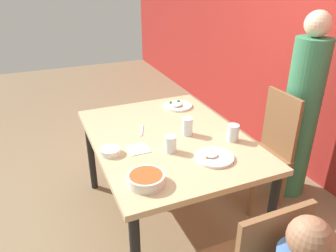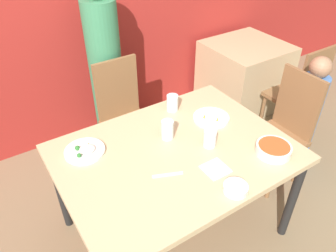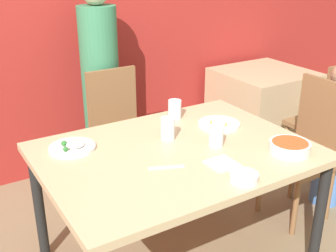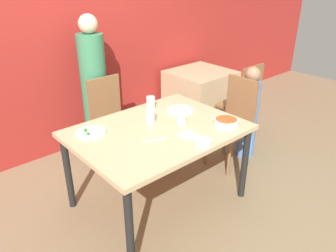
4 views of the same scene
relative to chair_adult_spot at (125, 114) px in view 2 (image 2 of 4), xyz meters
name	(u,v)px [view 2 (image 2 of 4)]	position (x,y,z in m)	size (l,w,h in m)	color
ground_plane	(174,227)	(-0.07, -0.88, -0.51)	(10.00, 10.00, 0.00)	#847051
dining_table	(175,160)	(-0.07, -0.88, 0.18)	(1.42, 1.06, 0.76)	tan
chair_adult_spot	(125,114)	(0.00, 0.00, 0.00)	(0.40, 0.40, 0.97)	brown
chair_child_spot	(284,128)	(0.99, -0.88, 0.00)	(0.40, 0.40, 0.97)	brown
person_adult	(107,75)	(0.00, 0.31, 0.24)	(0.29, 0.29, 1.59)	#387F56
person_child	(305,118)	(1.26, -0.88, -0.01)	(0.21, 0.21, 1.06)	#5184D1
bowl_curry	(273,149)	(0.42, -1.22, 0.28)	(0.22, 0.22, 0.06)	silver
plate_rice_adult	(211,118)	(0.33, -0.73, 0.26)	(0.25, 0.25, 0.04)	white
plate_rice_child	(85,151)	(-0.54, -0.58, 0.27)	(0.25, 0.25, 0.05)	white
bowl_rice_small	(235,188)	(0.02, -1.32, 0.27)	(0.13, 0.13, 0.04)	white
glass_water_tall	(210,138)	(0.14, -0.95, 0.31)	(0.08, 0.08, 0.11)	silver
glass_water_short	(167,130)	(-0.04, -0.74, 0.32)	(0.08, 0.08, 0.13)	silver
glass_water_center	(172,103)	(0.17, -0.48, 0.31)	(0.08, 0.08, 0.12)	silver
napkin_folded	(216,169)	(0.04, -1.14, 0.26)	(0.14, 0.14, 0.01)	white
fork_steel	(168,175)	(-0.22, -1.03, 0.26)	(0.17, 0.09, 0.01)	silver
background_table	(243,75)	(1.56, 0.16, -0.15)	(0.79, 0.77, 0.73)	tan
chair_background	(299,92)	(1.56, -0.57, 0.00)	(0.40, 0.40, 0.97)	brown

